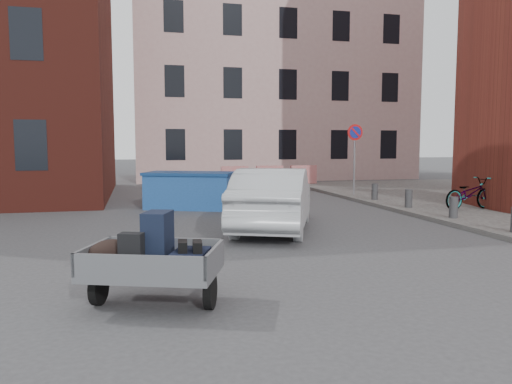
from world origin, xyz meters
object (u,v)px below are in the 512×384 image
object	(u,v)px
silver_car	(273,199)
bicycle	(469,194)
trailer	(152,259)
dumpster	(190,190)

from	to	relation	value
silver_car	bicycle	size ratio (longest dim) A/B	2.50
trailer	dumpster	size ratio (longest dim) A/B	0.64
dumpster	bicycle	distance (m)	8.43
trailer	bicycle	size ratio (longest dim) A/B	1.11
dumpster	silver_car	distance (m)	4.68
trailer	silver_car	xyz separation A→B (m)	(2.99, 5.09, 0.13)
silver_car	bicycle	world-z (taller)	silver_car
dumpster	bicycle	world-z (taller)	dumpster
bicycle	silver_car	bearing A→B (deg)	92.33
bicycle	trailer	bearing A→B (deg)	115.04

